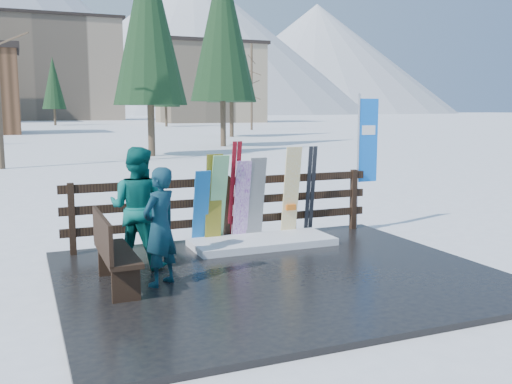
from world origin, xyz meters
name	(u,v)px	position (x,y,z in m)	size (l,w,h in m)	color
ground	(279,278)	(0.00, 0.00, 0.00)	(700.00, 700.00, 0.00)	white
deck	(279,275)	(0.00, 0.00, 0.04)	(6.00, 5.00, 0.08)	black
fence	(226,203)	(0.00, 2.20, 0.74)	(5.60, 0.10, 1.15)	black
snow_patch	(262,242)	(0.43, 1.60, 0.14)	(2.42, 1.00, 0.12)	white
bench	(111,249)	(-2.29, 0.20, 0.60)	(0.41, 1.50, 0.97)	black
snowboard_0	(201,208)	(-0.54, 1.98, 0.73)	(0.26, 0.03, 1.33)	blue
snowboard_1	(218,200)	(-0.23, 1.98, 0.85)	(0.28, 0.03, 1.59)	white
snowboard_2	(214,200)	(-0.31, 1.98, 0.86)	(0.28, 0.03, 1.57)	yellow
snowboard_3	(242,201)	(0.20, 1.98, 0.80)	(0.27, 0.03, 1.45)	white
snowboard_4	(256,199)	(0.47, 1.98, 0.82)	(0.30, 0.03, 1.50)	black
snowboard_5	(291,192)	(1.15, 1.98, 0.90)	(0.29, 0.03, 1.66)	white
ski_pair_a	(234,192)	(0.09, 2.05, 0.96)	(0.17, 0.36, 1.76)	maroon
ski_pair_b	(310,191)	(1.58, 2.05, 0.90)	(0.17, 0.20, 1.64)	black
rental_flag	(366,145)	(2.88, 2.25, 1.69)	(0.45, 0.04, 2.60)	silver
person_front	(160,227)	(-1.67, 0.10, 0.86)	(0.57, 0.37, 1.56)	#104247
person_back	(137,208)	(-1.77, 1.07, 0.96)	(0.86, 0.67, 1.77)	#095853
resort_buildings	(38,71)	(1.03, 115.41, 9.81)	(73.00, 87.60, 22.60)	tan
trees	(96,75)	(3.74, 49.18, 5.57)	(41.99, 68.89, 12.07)	#382B1E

